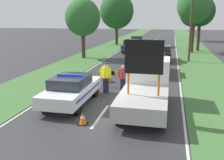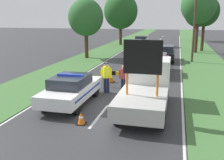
{
  "view_description": "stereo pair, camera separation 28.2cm",
  "coord_description": "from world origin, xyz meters",
  "px_view_note": "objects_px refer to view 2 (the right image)",
  "views": [
    {
      "loc": [
        2.85,
        -11.67,
        4.22
      ],
      "look_at": [
        0.02,
        0.91,
        1.1
      ],
      "focal_mm": 42.0,
      "sensor_mm": 36.0,
      "label": 1
    },
    {
      "loc": [
        3.12,
        -11.6,
        4.22
      ],
      "look_at": [
        0.02,
        0.91,
        1.1
      ],
      "focal_mm": 42.0,
      "sensor_mm": 36.0,
      "label": 2
    }
  ],
  "objects_px": {
    "work_truck": "(146,85)",
    "roadside_tree_near_left": "(205,11)",
    "traffic_cone_near_police": "(111,77)",
    "traffic_cone_centre_front": "(81,118)",
    "roadside_tree_mid_left": "(198,13)",
    "queued_car_van_white": "(141,41)",
    "queued_car_hatch_blue": "(134,46)",
    "police_officer": "(106,75)",
    "pedestrian_civilian": "(124,76)",
    "police_car": "(72,89)",
    "roadside_tree_near_right": "(121,11)",
    "roadside_tree_far_left": "(86,18)",
    "queued_car_wagon_maroon": "(156,63)",
    "road_barrier": "(124,75)",
    "roadside_tree_mid_right": "(199,6)",
    "utility_pole": "(195,16)",
    "queued_car_sedan_black": "(165,53)"
  },
  "relations": [
    {
      "from": "utility_pole",
      "to": "police_officer",
      "type": "bearing_deg",
      "value": -113.92
    },
    {
      "from": "queued_car_wagon_maroon",
      "to": "roadside_tree_mid_right",
      "type": "xyz_separation_m",
      "value": [
        3.68,
        13.04,
        4.63
      ]
    },
    {
      "from": "queued_car_van_white",
      "to": "utility_pole",
      "type": "relative_size",
      "value": 0.49
    },
    {
      "from": "queued_car_hatch_blue",
      "to": "road_barrier",
      "type": "bearing_deg",
      "value": 96.94
    },
    {
      "from": "police_officer",
      "to": "pedestrian_civilian",
      "type": "distance_m",
      "value": 1.0
    },
    {
      "from": "roadside_tree_near_right",
      "to": "roadside_tree_far_left",
      "type": "xyz_separation_m",
      "value": [
        -0.68,
        -13.78,
        -0.89
      ]
    },
    {
      "from": "pedestrian_civilian",
      "to": "police_car",
      "type": "bearing_deg",
      "value": -120.44
    },
    {
      "from": "queued_car_sedan_black",
      "to": "police_officer",
      "type": "bearing_deg",
      "value": 77.12
    },
    {
      "from": "queued_car_hatch_blue",
      "to": "roadside_tree_far_left",
      "type": "distance_m",
      "value": 7.89
    },
    {
      "from": "traffic_cone_centre_front",
      "to": "roadside_tree_mid_right",
      "type": "xyz_separation_m",
      "value": [
        5.76,
        23.56,
        5.2
      ]
    },
    {
      "from": "road_barrier",
      "to": "queued_car_sedan_black",
      "type": "xyz_separation_m",
      "value": [
        1.94,
        10.61,
        -0.04
      ]
    },
    {
      "from": "queued_car_sedan_black",
      "to": "roadside_tree_near_left",
      "type": "relative_size",
      "value": 0.61
    },
    {
      "from": "queued_car_van_white",
      "to": "queued_car_hatch_blue",
      "type": "bearing_deg",
      "value": 91.1
    },
    {
      "from": "traffic_cone_centre_front",
      "to": "queued_car_hatch_blue",
      "type": "xyz_separation_m",
      "value": [
        -1.46,
        22.43,
        0.53
      ]
    },
    {
      "from": "queued_car_sedan_black",
      "to": "queued_car_van_white",
      "type": "xyz_separation_m",
      "value": [
        -4.09,
        13.1,
        -0.0
      ]
    },
    {
      "from": "pedestrian_civilian",
      "to": "traffic_cone_near_police",
      "type": "distance_m",
      "value": 2.43
    },
    {
      "from": "road_barrier",
      "to": "traffic_cone_near_police",
      "type": "relative_size",
      "value": 4.63
    },
    {
      "from": "work_truck",
      "to": "queued_car_van_white",
      "type": "height_order",
      "value": "work_truck"
    },
    {
      "from": "traffic_cone_centre_front",
      "to": "queued_car_hatch_blue",
      "type": "distance_m",
      "value": 22.48
    },
    {
      "from": "work_truck",
      "to": "roadside_tree_far_left",
      "type": "height_order",
      "value": "roadside_tree_far_left"
    },
    {
      "from": "police_officer",
      "to": "roadside_tree_near_left",
      "type": "distance_m",
      "value": 22.14
    },
    {
      "from": "pedestrian_civilian",
      "to": "roadside_tree_mid_right",
      "type": "distance_m",
      "value": 19.72
    },
    {
      "from": "queued_car_sedan_black",
      "to": "roadside_tree_mid_left",
      "type": "bearing_deg",
      "value": -100.47
    },
    {
      "from": "police_car",
      "to": "roadside_tree_mid_right",
      "type": "xyz_separation_m",
      "value": [
        7.13,
        21.19,
        4.71
      ]
    },
    {
      "from": "queued_car_hatch_blue",
      "to": "roadside_tree_near_left",
      "type": "xyz_separation_m",
      "value": [
        8.08,
        2.97,
        4.07
      ]
    },
    {
      "from": "queued_car_sedan_black",
      "to": "traffic_cone_near_police",
      "type": "bearing_deg",
      "value": 72.16
    },
    {
      "from": "traffic_cone_near_police",
      "to": "roadside_tree_near_left",
      "type": "distance_m",
      "value": 20.22
    },
    {
      "from": "work_truck",
      "to": "queued_car_van_white",
      "type": "bearing_deg",
      "value": -80.48
    },
    {
      "from": "police_car",
      "to": "roadside_tree_mid_left",
      "type": "relative_size",
      "value": 0.63
    },
    {
      "from": "roadside_tree_mid_right",
      "to": "queued_car_van_white",
      "type": "bearing_deg",
      "value": 140.73
    },
    {
      "from": "police_car",
      "to": "traffic_cone_near_police",
      "type": "relative_size",
      "value": 7.16
    },
    {
      "from": "queued_car_wagon_maroon",
      "to": "roadside_tree_far_left",
      "type": "distance_m",
      "value": 10.3
    },
    {
      "from": "queued_car_hatch_blue",
      "to": "roadside_tree_near_left",
      "type": "bearing_deg",
      "value": -159.83
    },
    {
      "from": "traffic_cone_centre_front",
      "to": "queued_car_wagon_maroon",
      "type": "distance_m",
      "value": 10.74
    },
    {
      "from": "traffic_cone_near_police",
      "to": "roadside_tree_far_left",
      "type": "relative_size",
      "value": 0.11
    },
    {
      "from": "police_car",
      "to": "utility_pole",
      "type": "xyz_separation_m",
      "value": [
        6.41,
        14.12,
        3.51
      ]
    },
    {
      "from": "roadside_tree_near_right",
      "to": "roadside_tree_far_left",
      "type": "relative_size",
      "value": 1.27
    },
    {
      "from": "road_barrier",
      "to": "roadside_tree_mid_right",
      "type": "relative_size",
      "value": 0.39
    },
    {
      "from": "traffic_cone_centre_front",
      "to": "police_officer",
      "type": "bearing_deg",
      "value": 92.53
    },
    {
      "from": "police_car",
      "to": "roadside_tree_mid_left",
      "type": "bearing_deg",
      "value": 75.35
    },
    {
      "from": "roadside_tree_mid_left",
      "to": "roadside_tree_mid_right",
      "type": "distance_m",
      "value": 16.3
    },
    {
      "from": "police_car",
      "to": "roadside_tree_mid_right",
      "type": "distance_m",
      "value": 22.85
    },
    {
      "from": "traffic_cone_near_police",
      "to": "roadside_tree_mid_left",
      "type": "distance_m",
      "value": 33.9
    },
    {
      "from": "police_car",
      "to": "roadside_tree_near_right",
      "type": "xyz_separation_m",
      "value": [
        -3.52,
        27.99,
        4.28
      ]
    },
    {
      "from": "police_car",
      "to": "queued_car_van_white",
      "type": "bearing_deg",
      "value": 88.14
    },
    {
      "from": "queued_car_hatch_blue",
      "to": "roadside_tree_near_right",
      "type": "relative_size",
      "value": 0.58
    },
    {
      "from": "work_truck",
      "to": "roadside_tree_near_left",
      "type": "height_order",
      "value": "roadside_tree_near_left"
    },
    {
      "from": "traffic_cone_near_police",
      "to": "traffic_cone_centre_front",
      "type": "height_order",
      "value": "traffic_cone_near_police"
    },
    {
      "from": "pedestrian_civilian",
      "to": "roadside_tree_near_left",
      "type": "height_order",
      "value": "roadside_tree_near_left"
    },
    {
      "from": "police_car",
      "to": "queued_car_hatch_blue",
      "type": "bearing_deg",
      "value": 87.92
    }
  ]
}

